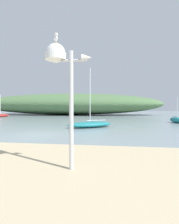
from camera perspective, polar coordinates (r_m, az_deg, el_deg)
ground_plane at (r=12.80m, az=-16.68°, el=-6.96°), size 120.00×120.00×0.00m
distant_hill at (r=40.74m, az=-7.40°, el=2.47°), size 41.80×11.99×4.69m
mast_structure at (r=5.22m, az=-9.30°, el=14.70°), size 1.30×0.58×3.49m
seagull_on_radar at (r=5.44m, az=-10.61°, el=21.94°), size 0.23×0.35×0.25m
sailboat_far_right at (r=23.22m, az=25.79°, el=-2.23°), size 1.42×2.68×2.97m
sailboat_near_shore at (r=16.53m, az=0.18°, el=-3.88°), size 4.49×3.71×5.38m
sailboat_by_sandbar at (r=35.37m, az=-26.23°, el=-0.98°), size 2.19×3.73×3.96m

